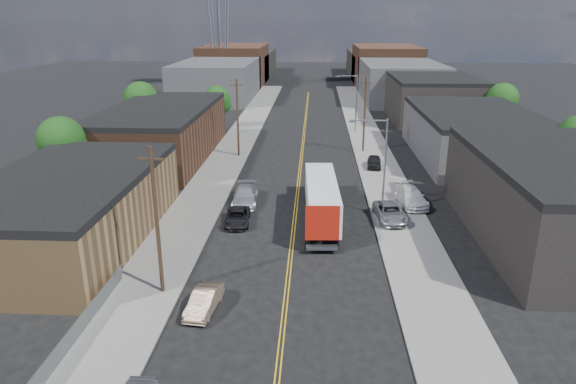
# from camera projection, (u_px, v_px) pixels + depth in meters

# --- Properties ---
(ground) EXTENTS (260.00, 260.00, 0.00)m
(ground) POSITION_uv_depth(u_px,v_px,m) (304.00, 132.00, 80.86)
(ground) COLOR black
(ground) RESTS_ON ground
(centerline) EXTENTS (0.32, 120.00, 0.01)m
(centerline) POSITION_uv_depth(u_px,v_px,m) (301.00, 157.00, 66.70)
(centerline) COLOR gold
(centerline) RESTS_ON ground
(sidewalk_left) EXTENTS (5.00, 140.00, 0.15)m
(sidewalk_left) POSITION_uv_depth(u_px,v_px,m) (229.00, 156.00, 67.15)
(sidewalk_left) COLOR slate
(sidewalk_left) RESTS_ON ground
(sidewalk_right) EXTENTS (5.00, 140.00, 0.15)m
(sidewalk_right) POSITION_uv_depth(u_px,v_px,m) (375.00, 158.00, 66.20)
(sidewalk_right) COLOR slate
(sidewalk_right) RESTS_ON ground
(warehouse_tan) EXTENTS (12.00, 22.00, 5.60)m
(warehouse_tan) POSITION_uv_depth(u_px,v_px,m) (68.00, 208.00, 41.20)
(warehouse_tan) COLOR olive
(warehouse_tan) RESTS_ON ground
(warehouse_brown) EXTENTS (12.00, 26.00, 6.60)m
(warehouse_brown) POSITION_uv_depth(u_px,v_px,m) (161.00, 132.00, 65.59)
(warehouse_brown) COLOR #4A2D1D
(warehouse_brown) RESTS_ON ground
(industrial_right_a) EXTENTS (14.00, 22.00, 7.10)m
(industrial_right_a) POSITION_uv_depth(u_px,v_px,m) (568.00, 200.00, 40.83)
(industrial_right_a) COLOR black
(industrial_right_a) RESTS_ON ground
(industrial_right_b) EXTENTS (14.00, 24.00, 6.10)m
(industrial_right_b) POSITION_uv_depth(u_px,v_px,m) (474.00, 134.00, 65.54)
(industrial_right_b) COLOR #363638
(industrial_right_b) RESTS_ON ground
(industrial_right_c) EXTENTS (14.00, 22.00, 7.60)m
(industrial_right_c) POSITION_uv_depth(u_px,v_px,m) (431.00, 98.00, 89.85)
(industrial_right_c) COLOR black
(industrial_right_c) RESTS_ON ground
(skyline_left_a) EXTENTS (16.00, 30.00, 8.00)m
(skyline_left_a) POSITION_uv_depth(u_px,v_px,m) (218.00, 80.00, 113.61)
(skyline_left_a) COLOR #363638
(skyline_left_a) RESTS_ON ground
(skyline_right_a) EXTENTS (16.00, 30.00, 8.00)m
(skyline_right_a) POSITION_uv_depth(u_px,v_px,m) (400.00, 81.00, 111.60)
(skyline_right_a) COLOR #363638
(skyline_right_a) RESTS_ON ground
(skyline_left_b) EXTENTS (16.00, 26.00, 10.00)m
(skyline_left_b) POSITION_uv_depth(u_px,v_px,m) (235.00, 65.00, 136.89)
(skyline_left_b) COLOR #4A2D1D
(skyline_left_b) RESTS_ON ground
(skyline_right_b) EXTENTS (16.00, 26.00, 10.00)m
(skyline_right_b) POSITION_uv_depth(u_px,v_px,m) (386.00, 66.00, 134.88)
(skyline_right_b) COLOR #4A2D1D
(skyline_right_b) RESTS_ON ground
(skyline_left_c) EXTENTS (16.00, 40.00, 7.00)m
(skyline_left_c) POSITION_uv_depth(u_px,v_px,m) (245.00, 64.00, 156.26)
(skyline_left_c) COLOR black
(skyline_left_c) RESTS_ON ground
(skyline_right_c) EXTENTS (16.00, 40.00, 7.00)m
(skyline_right_c) POSITION_uv_depth(u_px,v_px,m) (377.00, 65.00, 154.25)
(skyline_right_c) COLOR black
(skyline_right_c) RESTS_ON ground
(streetlight_near) EXTENTS (3.39, 0.25, 9.00)m
(streetlight_near) POSITION_uv_depth(u_px,v_px,m) (381.00, 159.00, 45.70)
(streetlight_near) COLOR gray
(streetlight_near) RESTS_ON ground
(streetlight_far) EXTENTS (3.39, 0.25, 9.00)m
(streetlight_far) POSITION_uv_depth(u_px,v_px,m) (354.00, 99.00, 78.75)
(streetlight_far) COLOR gray
(streetlight_far) RESTS_ON ground
(utility_pole_left_near) EXTENTS (1.60, 0.26, 10.00)m
(utility_pole_left_near) POSITION_uv_depth(u_px,v_px,m) (157.00, 221.00, 32.39)
(utility_pole_left_near) COLOR black
(utility_pole_left_near) RESTS_ON ground
(utility_pole_left_far) EXTENTS (1.60, 0.26, 10.00)m
(utility_pole_left_far) POSITION_uv_depth(u_px,v_px,m) (238.00, 117.00, 65.44)
(utility_pole_left_far) COLOR black
(utility_pole_left_far) RESTS_ON ground
(utility_pole_right) EXTENTS (1.60, 0.26, 10.00)m
(utility_pole_right) POSITION_uv_depth(u_px,v_px,m) (365.00, 114.00, 67.45)
(utility_pole_right) COLOR black
(utility_pole_right) RESTS_ON ground
(chainlink_fence) EXTENTS (0.05, 16.00, 1.22)m
(chainlink_fence) POSITION_uv_depth(u_px,v_px,m) (69.00, 341.00, 27.88)
(chainlink_fence) COLOR slate
(chainlink_fence) RESTS_ON ground
(tree_left_near) EXTENTS (4.85, 4.76, 7.91)m
(tree_left_near) POSITION_uv_depth(u_px,v_px,m) (62.00, 143.00, 52.06)
(tree_left_near) COLOR black
(tree_left_near) RESTS_ON ground
(tree_left_mid) EXTENTS (5.10, 5.04, 8.37)m
(tree_left_mid) POSITION_uv_depth(u_px,v_px,m) (141.00, 101.00, 75.56)
(tree_left_mid) COLOR black
(tree_left_mid) RESTS_ON ground
(tree_left_far) EXTENTS (4.35, 4.20, 6.97)m
(tree_left_far) POSITION_uv_depth(u_px,v_px,m) (218.00, 101.00, 81.97)
(tree_left_far) COLOR black
(tree_left_far) RESTS_ON ground
(tree_right_far) EXTENTS (4.85, 4.76, 7.91)m
(tree_right_far) POSITION_uv_depth(u_px,v_px,m) (503.00, 101.00, 77.66)
(tree_right_far) COLOR black
(tree_right_far) RESTS_ON ground
(semi_truck) EXTENTS (3.05, 15.22, 3.96)m
(semi_truck) POSITION_uv_depth(u_px,v_px,m) (321.00, 195.00, 45.92)
(semi_truck) COLOR silver
(semi_truck) RESTS_ON ground
(car_left_b) EXTENTS (1.92, 4.21, 1.34)m
(car_left_b) POSITION_uv_depth(u_px,v_px,m) (204.00, 301.00, 31.80)
(car_left_b) COLOR #90785E
(car_left_b) RESTS_ON ground
(car_left_c) EXTENTS (2.44, 4.73, 1.28)m
(car_left_c) POSITION_uv_depth(u_px,v_px,m) (237.00, 217.00, 45.15)
(car_left_c) COLOR black
(car_left_c) RESTS_ON ground
(car_left_d) EXTENTS (2.55, 5.70, 1.62)m
(car_left_d) POSITION_uv_depth(u_px,v_px,m) (245.00, 196.00, 49.96)
(car_left_d) COLOR #B5B8BB
(car_left_d) RESTS_ON ground
(car_right_lot_a) EXTENTS (2.80, 5.36, 1.44)m
(car_right_lot_a) POSITION_uv_depth(u_px,v_px,m) (390.00, 212.00, 45.56)
(car_right_lot_a) COLOR #9D9FA2
(car_right_lot_a) RESTS_ON sidewalk_right
(car_right_lot_b) EXTENTS (3.08, 5.92, 1.64)m
(car_right_lot_b) POSITION_uv_depth(u_px,v_px,m) (410.00, 196.00, 49.34)
(car_right_lot_b) COLOR white
(car_right_lot_b) RESTS_ON sidewalk_right
(car_right_lot_c) EXTENTS (2.00, 4.18, 1.38)m
(car_right_lot_c) POSITION_uv_depth(u_px,v_px,m) (374.00, 162.00, 61.56)
(car_right_lot_c) COLOR black
(car_right_lot_c) RESTS_ON sidewalk_right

